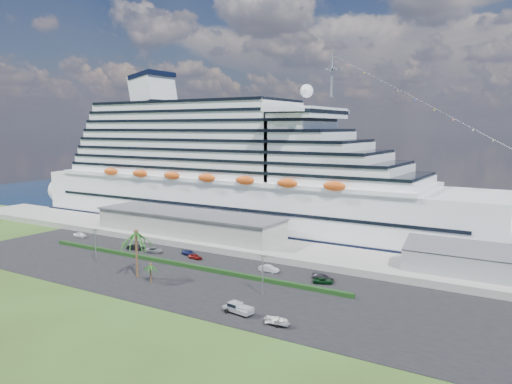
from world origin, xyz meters
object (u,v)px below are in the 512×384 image
Objects in this scene: cruise_ship at (241,177)px; parked_car_3 at (189,253)px; pickup_truck at (238,308)px; boat_trailer at (278,320)px.

cruise_ship is 43.29m from parked_car_3.
cruise_ship is at bearing 122.68° from pickup_truck.
boat_trailer reaches higher than parked_car_3.
cruise_ship is 80.51m from pickup_truck.
pickup_truck is at bearing 172.74° from boat_trailer.
cruise_ship reaches higher than pickup_truck.
boat_trailer is (51.36, -67.61, -15.56)m from cruise_ship.
cruise_ship is 40.64× the size of parked_car_3.
boat_trailer is (42.01, -28.44, 0.34)m from parked_car_3.
pickup_truck is 8.78m from boat_trailer.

